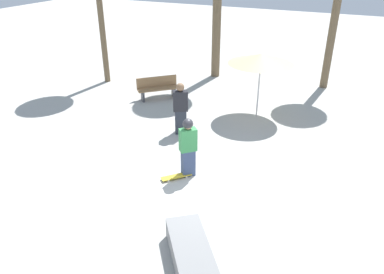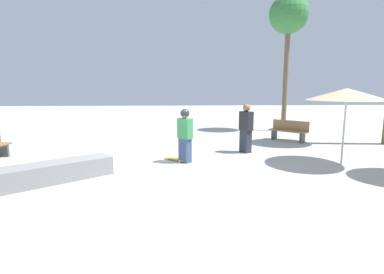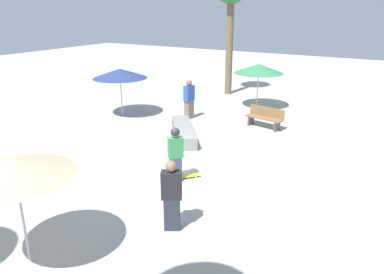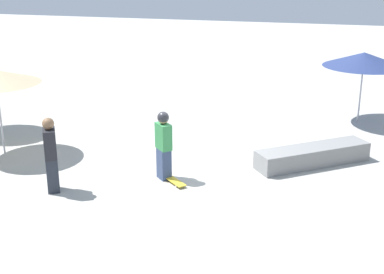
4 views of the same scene
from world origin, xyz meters
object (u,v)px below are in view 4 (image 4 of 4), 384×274
object	(u,v)px
skater_main	(164,143)
concrete_ledge	(313,156)
bystander_far	(51,155)
shade_umbrella_navy	(364,59)
skateboard	(174,180)

from	to	relation	value
skater_main	concrete_ledge	distance (m)	3.78
concrete_ledge	bystander_far	bearing A→B (deg)	29.56
skater_main	concrete_ledge	size ratio (longest dim) A/B	0.58
skater_main	bystander_far	size ratio (longest dim) A/B	0.96
skater_main	concrete_ledge	world-z (taller)	skater_main
shade_umbrella_navy	bystander_far	distance (m)	9.76
skateboard	shade_umbrella_navy	size ratio (longest dim) A/B	0.30
skater_main	bystander_far	world-z (taller)	bystander_far
skater_main	skateboard	size ratio (longest dim) A/B	2.22
concrete_ledge	shade_umbrella_navy	world-z (taller)	shade_umbrella_navy
shade_umbrella_navy	bystander_far	bearing A→B (deg)	47.28
bystander_far	skater_main	bearing A→B (deg)	-88.67
concrete_ledge	shade_umbrella_navy	bearing A→B (deg)	-106.18
shade_umbrella_navy	bystander_far	size ratio (longest dim) A/B	1.46
concrete_ledge	shade_umbrella_navy	size ratio (longest dim) A/B	1.13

